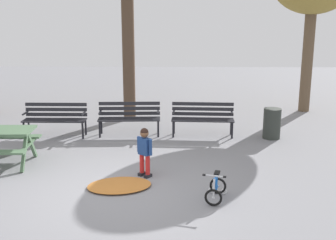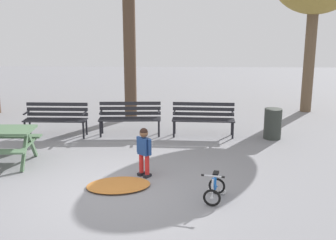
{
  "view_description": "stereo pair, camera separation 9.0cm",
  "coord_description": "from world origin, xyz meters",
  "px_view_note": "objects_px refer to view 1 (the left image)",
  "views": [
    {
      "loc": [
        1.1,
        -7.18,
        3.16
      ],
      "look_at": [
        0.89,
        1.96,
        0.85
      ],
      "focal_mm": 46.33,
      "sensor_mm": 36.0,
      "label": 1
    },
    {
      "loc": [
        1.19,
        -7.18,
        3.16
      ],
      "look_at": [
        0.89,
        1.96,
        0.85
      ],
      "focal_mm": 46.33,
      "sensor_mm": 36.0,
      "label": 2
    }
  ],
  "objects_px": {
    "child_standing": "(145,149)",
    "trash_bin": "(272,123)",
    "park_bench_right": "(203,116)",
    "park_bench_far_left": "(55,117)",
    "park_bench_left": "(129,116)",
    "kids_bicycle": "(216,189)"
  },
  "relations": [
    {
      "from": "child_standing",
      "to": "trash_bin",
      "type": "distance_m",
      "value": 4.07
    },
    {
      "from": "park_bench_right",
      "to": "park_bench_far_left",
      "type": "bearing_deg",
      "value": -177.79
    },
    {
      "from": "park_bench_right",
      "to": "child_standing",
      "type": "relative_size",
      "value": 1.65
    },
    {
      "from": "park_bench_left",
      "to": "trash_bin",
      "type": "relative_size",
      "value": 2.1
    },
    {
      "from": "child_standing",
      "to": "park_bench_right",
      "type": "bearing_deg",
      "value": 66.37
    },
    {
      "from": "park_bench_far_left",
      "to": "park_bench_right",
      "type": "height_order",
      "value": "same"
    },
    {
      "from": "park_bench_left",
      "to": "child_standing",
      "type": "xyz_separation_m",
      "value": [
        0.62,
        -2.96,
        0.06
      ]
    },
    {
      "from": "park_bench_left",
      "to": "park_bench_right",
      "type": "bearing_deg",
      "value": -0.63
    },
    {
      "from": "park_bench_right",
      "to": "kids_bicycle",
      "type": "height_order",
      "value": "park_bench_right"
    },
    {
      "from": "park_bench_left",
      "to": "child_standing",
      "type": "height_order",
      "value": "child_standing"
    },
    {
      "from": "park_bench_left",
      "to": "child_standing",
      "type": "bearing_deg",
      "value": -78.12
    },
    {
      "from": "park_bench_far_left",
      "to": "trash_bin",
      "type": "bearing_deg",
      "value": -0.9
    },
    {
      "from": "park_bench_far_left",
      "to": "child_standing",
      "type": "xyz_separation_m",
      "value": [
        2.52,
        -2.79,
        0.06
      ]
    },
    {
      "from": "park_bench_right",
      "to": "kids_bicycle",
      "type": "relative_size",
      "value": 2.63
    },
    {
      "from": "park_bench_right",
      "to": "trash_bin",
      "type": "xyz_separation_m",
      "value": [
        1.75,
        -0.23,
        -0.12
      ]
    },
    {
      "from": "park_bench_far_left",
      "to": "child_standing",
      "type": "height_order",
      "value": "child_standing"
    },
    {
      "from": "park_bench_left",
      "to": "kids_bicycle",
      "type": "relative_size",
      "value": 2.64
    },
    {
      "from": "park_bench_right",
      "to": "kids_bicycle",
      "type": "bearing_deg",
      "value": -89.81
    },
    {
      "from": "park_bench_left",
      "to": "park_bench_right",
      "type": "distance_m",
      "value": 1.91
    },
    {
      "from": "park_bench_far_left",
      "to": "kids_bicycle",
      "type": "bearing_deg",
      "value": -45.23
    },
    {
      "from": "park_bench_right",
      "to": "trash_bin",
      "type": "distance_m",
      "value": 1.77
    },
    {
      "from": "trash_bin",
      "to": "park_bench_left",
      "type": "bearing_deg",
      "value": 176.01
    }
  ]
}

